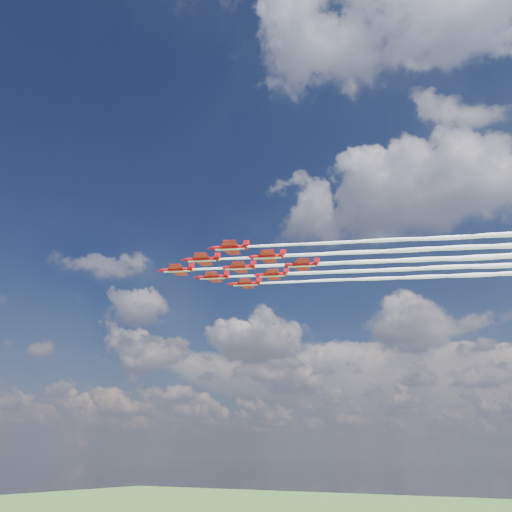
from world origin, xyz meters
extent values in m
cylinder|color=red|center=(-13.81, -4.85, 76.31)|extent=(7.90, 4.27, 1.12)
cone|color=red|center=(-18.47, -6.88, 76.31)|extent=(2.31, 1.84, 1.12)
cone|color=red|center=(-9.43, -2.94, 76.31)|extent=(1.80, 1.54, 1.02)
ellipsoid|color=black|center=(-15.67, -5.66, 76.76)|extent=(2.31, 1.69, 0.73)
cube|color=red|center=(-13.34, -4.65, 76.25)|extent=(6.72, 9.87, 0.14)
cube|color=red|center=(-10.08, -3.22, 76.31)|extent=(2.77, 3.92, 0.12)
cube|color=red|center=(-9.90, -3.14, 77.22)|extent=(1.55, 0.78, 1.83)
cube|color=silver|center=(-13.81, -4.85, 75.80)|extent=(7.35, 3.89, 0.12)
cylinder|color=red|center=(-2.74, -7.92, 76.31)|extent=(7.90, 4.27, 1.12)
cone|color=red|center=(-7.40, -9.95, 76.31)|extent=(2.31, 1.84, 1.12)
cone|color=red|center=(1.64, -6.01, 76.31)|extent=(1.80, 1.54, 1.02)
ellipsoid|color=black|center=(-4.60, -8.73, 76.76)|extent=(2.31, 1.69, 0.73)
cube|color=red|center=(-2.28, -7.71, 76.25)|extent=(6.72, 9.87, 0.14)
cube|color=red|center=(0.99, -6.29, 76.31)|extent=(2.77, 3.92, 0.12)
cube|color=red|center=(1.17, -6.21, 77.22)|extent=(1.55, 0.78, 1.83)
cube|color=silver|center=(-2.74, -7.92, 75.80)|extent=(7.35, 3.89, 0.12)
cylinder|color=red|center=(-8.53, 5.35, 76.31)|extent=(7.90, 4.27, 1.12)
cone|color=red|center=(-13.18, 3.32, 76.31)|extent=(2.31, 1.84, 1.12)
cone|color=red|center=(-4.15, 7.26, 76.31)|extent=(1.80, 1.54, 1.02)
ellipsoid|color=black|center=(-10.39, 4.54, 76.76)|extent=(2.31, 1.69, 0.73)
cube|color=red|center=(-8.06, 5.55, 76.25)|extent=(6.72, 9.87, 0.14)
cube|color=red|center=(-4.80, 6.98, 76.31)|extent=(2.77, 3.92, 0.12)
cube|color=red|center=(-4.61, 7.06, 77.22)|extent=(1.55, 0.78, 1.83)
cube|color=silver|center=(-8.53, 5.35, 75.80)|extent=(7.35, 3.89, 0.12)
cylinder|color=red|center=(8.33, -10.99, 76.31)|extent=(7.90, 4.27, 1.12)
cone|color=red|center=(3.67, -13.02, 76.31)|extent=(2.31, 1.84, 1.12)
cone|color=red|center=(12.71, -9.08, 76.31)|extent=(1.80, 1.54, 1.02)
ellipsoid|color=black|center=(6.46, -11.80, 76.76)|extent=(2.31, 1.69, 0.73)
cube|color=red|center=(8.79, -10.78, 76.25)|extent=(6.72, 9.87, 0.14)
cube|color=red|center=(12.05, -9.36, 76.31)|extent=(2.77, 3.92, 0.12)
cube|color=red|center=(12.24, -9.28, 77.22)|extent=(1.55, 0.78, 1.83)
cube|color=silver|center=(8.33, -10.99, 75.80)|extent=(7.35, 3.89, 0.12)
cylinder|color=red|center=(2.54, 2.28, 76.31)|extent=(7.90, 4.27, 1.12)
cone|color=red|center=(-2.12, 0.25, 76.31)|extent=(2.31, 1.84, 1.12)
cone|color=red|center=(6.92, 4.19, 76.31)|extent=(1.80, 1.54, 1.02)
ellipsoid|color=black|center=(0.68, 1.47, 76.76)|extent=(2.31, 1.69, 0.73)
cube|color=red|center=(3.01, 2.48, 76.25)|extent=(6.72, 9.87, 0.14)
cube|color=red|center=(6.27, 3.91, 76.31)|extent=(2.77, 3.92, 0.12)
cube|color=red|center=(6.45, 3.99, 77.22)|extent=(1.55, 0.78, 1.83)
cube|color=silver|center=(2.54, 2.28, 75.80)|extent=(7.35, 3.89, 0.12)
cylinder|color=red|center=(-3.24, 15.55, 76.31)|extent=(7.90, 4.27, 1.12)
cone|color=red|center=(-7.90, 13.52, 76.31)|extent=(2.31, 1.84, 1.12)
cone|color=red|center=(1.13, 17.46, 76.31)|extent=(1.80, 1.54, 1.02)
ellipsoid|color=black|center=(-5.11, 14.74, 76.76)|extent=(2.31, 1.69, 0.73)
cube|color=red|center=(-2.78, 15.75, 76.25)|extent=(6.72, 9.87, 0.14)
cube|color=red|center=(0.48, 17.17, 76.31)|extent=(2.77, 3.92, 0.12)
cube|color=red|center=(0.67, 17.25, 77.22)|extent=(1.55, 0.78, 1.83)
cube|color=silver|center=(-3.24, 15.55, 75.80)|extent=(7.35, 3.89, 0.12)
cylinder|color=red|center=(13.61, -0.79, 76.31)|extent=(7.90, 4.27, 1.12)
cone|color=red|center=(8.95, -2.82, 76.31)|extent=(2.31, 1.84, 1.12)
cone|color=red|center=(17.99, 1.12, 76.31)|extent=(1.80, 1.54, 1.02)
ellipsoid|color=black|center=(11.75, -1.60, 76.76)|extent=(2.31, 1.69, 0.73)
cube|color=red|center=(14.07, -0.58, 76.25)|extent=(6.72, 9.87, 0.14)
cube|color=red|center=(17.34, 0.84, 76.31)|extent=(2.77, 3.92, 0.12)
cube|color=red|center=(17.52, 0.92, 77.22)|extent=(1.55, 0.78, 1.83)
cube|color=silver|center=(13.61, -0.79, 75.80)|extent=(7.35, 3.89, 0.12)
cylinder|color=red|center=(7.82, 12.48, 76.31)|extent=(7.90, 4.27, 1.12)
cone|color=red|center=(3.17, 10.45, 76.31)|extent=(2.31, 1.84, 1.12)
cone|color=red|center=(12.20, 14.39, 76.31)|extent=(1.80, 1.54, 1.02)
ellipsoid|color=black|center=(5.96, 11.67, 76.76)|extent=(2.31, 1.69, 0.73)
cube|color=red|center=(8.29, 12.68, 76.25)|extent=(6.72, 9.87, 0.14)
cube|color=red|center=(11.55, 14.11, 76.31)|extent=(2.77, 3.92, 0.12)
cube|color=red|center=(11.74, 14.19, 77.22)|extent=(1.55, 0.78, 1.83)
cube|color=silver|center=(7.82, 12.48, 75.80)|extent=(7.35, 3.89, 0.12)
cylinder|color=red|center=(18.89, 9.41, 76.31)|extent=(7.90, 4.27, 1.12)
cone|color=red|center=(14.23, 7.38, 76.31)|extent=(2.31, 1.84, 1.12)
cone|color=red|center=(23.27, 11.32, 76.31)|extent=(1.80, 1.54, 1.02)
ellipsoid|color=black|center=(17.03, 8.60, 76.76)|extent=(2.31, 1.69, 0.73)
cube|color=red|center=(19.36, 9.62, 76.25)|extent=(6.72, 9.87, 0.14)
cube|color=red|center=(22.62, 11.04, 76.31)|extent=(2.77, 3.92, 0.12)
cube|color=red|center=(22.80, 11.12, 77.22)|extent=(1.55, 0.78, 1.83)
cube|color=silver|center=(18.89, 9.41, 75.80)|extent=(7.35, 3.89, 0.12)
camera|label=1|loc=(73.48, -109.25, 26.44)|focal=35.00mm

